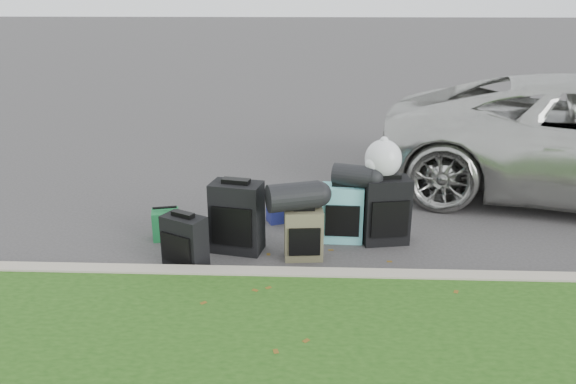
{
  "coord_description": "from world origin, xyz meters",
  "views": [
    {
      "loc": [
        0.15,
        -5.97,
        2.77
      ],
      "look_at": [
        -0.1,
        0.2,
        0.55
      ],
      "focal_mm": 35.0,
      "sensor_mm": 36.0,
      "label": 1
    }
  ],
  "objects_px": {
    "tote_navy": "(278,211)",
    "suitcase_small_black": "(185,242)",
    "tote_green": "(166,224)",
    "suitcase_teal": "(342,213)",
    "suitcase_large_black_left": "(237,217)",
    "suitcase_olive": "(304,234)",
    "suitcase_large_black_right": "(386,211)"
  },
  "relations": [
    {
      "from": "suitcase_large_black_left",
      "to": "tote_navy",
      "type": "xyz_separation_m",
      "value": [
        0.41,
        0.85,
        -0.26
      ]
    },
    {
      "from": "suitcase_small_black",
      "to": "suitcase_olive",
      "type": "relative_size",
      "value": 1.01
    },
    {
      "from": "suitcase_small_black",
      "to": "tote_navy",
      "type": "distance_m",
      "value": 1.57
    },
    {
      "from": "suitcase_teal",
      "to": "suitcase_small_black",
      "type": "bearing_deg",
      "value": -154.06
    },
    {
      "from": "suitcase_small_black",
      "to": "suitcase_teal",
      "type": "height_order",
      "value": "suitcase_teal"
    },
    {
      "from": "suitcase_teal",
      "to": "suitcase_large_black_right",
      "type": "height_order",
      "value": "suitcase_large_black_right"
    },
    {
      "from": "suitcase_small_black",
      "to": "tote_green",
      "type": "height_order",
      "value": "suitcase_small_black"
    },
    {
      "from": "suitcase_olive",
      "to": "tote_green",
      "type": "relative_size",
      "value": 1.62
    },
    {
      "from": "suitcase_small_black",
      "to": "suitcase_large_black_left",
      "type": "relative_size",
      "value": 0.71
    },
    {
      "from": "suitcase_teal",
      "to": "tote_navy",
      "type": "distance_m",
      "value": 0.96
    },
    {
      "from": "tote_green",
      "to": "suitcase_olive",
      "type": "bearing_deg",
      "value": -28.66
    },
    {
      "from": "suitcase_small_black",
      "to": "suitcase_large_black_left",
      "type": "distance_m",
      "value": 0.66
    },
    {
      "from": "suitcase_olive",
      "to": "tote_navy",
      "type": "distance_m",
      "value": 1.08
    },
    {
      "from": "suitcase_small_black",
      "to": "suitcase_olive",
      "type": "xyz_separation_m",
      "value": [
        1.25,
        0.25,
        -0.0
      ]
    },
    {
      "from": "suitcase_large_black_left",
      "to": "suitcase_teal",
      "type": "bearing_deg",
      "value": 26.97
    },
    {
      "from": "suitcase_olive",
      "to": "suitcase_large_black_right",
      "type": "distance_m",
      "value": 1.05
    },
    {
      "from": "suitcase_olive",
      "to": "tote_navy",
      "type": "height_order",
      "value": "suitcase_olive"
    },
    {
      "from": "suitcase_large_black_left",
      "to": "suitcase_olive",
      "type": "relative_size",
      "value": 1.41
    },
    {
      "from": "suitcase_large_black_left",
      "to": "suitcase_small_black",
      "type": "bearing_deg",
      "value": -128.62
    },
    {
      "from": "suitcase_large_black_right",
      "to": "tote_green",
      "type": "relative_size",
      "value": 2.23
    },
    {
      "from": "suitcase_large_black_left",
      "to": "tote_green",
      "type": "distance_m",
      "value": 0.96
    },
    {
      "from": "suitcase_large_black_right",
      "to": "suitcase_olive",
      "type": "bearing_deg",
      "value": -163.5
    },
    {
      "from": "tote_navy",
      "to": "suitcase_small_black",
      "type": "bearing_deg",
      "value": -148.51
    },
    {
      "from": "suitcase_teal",
      "to": "tote_navy",
      "type": "bearing_deg",
      "value": 148.23
    },
    {
      "from": "suitcase_large_black_left",
      "to": "suitcase_large_black_right",
      "type": "relative_size",
      "value": 1.03
    },
    {
      "from": "suitcase_small_black",
      "to": "tote_green",
      "type": "distance_m",
      "value": 0.81
    },
    {
      "from": "tote_navy",
      "to": "suitcase_teal",
      "type": "bearing_deg",
      "value": -56.84
    },
    {
      "from": "tote_green",
      "to": "suitcase_large_black_right",
      "type": "bearing_deg",
      "value": -12.89
    },
    {
      "from": "suitcase_small_black",
      "to": "suitcase_large_black_left",
      "type": "bearing_deg",
      "value": 67.81
    },
    {
      "from": "suitcase_large_black_left",
      "to": "tote_navy",
      "type": "relative_size",
      "value": 2.85
    },
    {
      "from": "suitcase_large_black_right",
      "to": "tote_navy",
      "type": "relative_size",
      "value": 2.78
    },
    {
      "from": "suitcase_teal",
      "to": "tote_green",
      "type": "xyz_separation_m",
      "value": [
        -2.07,
        -0.03,
        -0.16
      ]
    }
  ]
}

